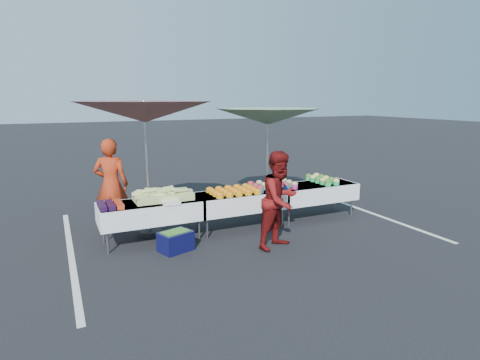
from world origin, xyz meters
name	(u,v)px	position (x,y,z in m)	size (l,w,h in m)	color
ground	(240,228)	(0.00, 0.00, 0.00)	(80.00, 80.00, 0.00)	black
stripe_left	(71,253)	(-3.20, 0.00, 0.00)	(0.10, 5.00, 0.00)	silver
stripe_right	(362,210)	(3.20, 0.00, 0.00)	(0.10, 5.00, 0.00)	silver
table_left	(151,211)	(-1.80, 0.00, 0.58)	(1.86, 0.81, 0.75)	white
table_center	(240,200)	(0.00, 0.00, 0.58)	(1.86, 0.81, 0.75)	white
table_right	(314,192)	(1.80, 0.00, 0.58)	(1.86, 0.81, 0.75)	white
berry_punnets	(110,205)	(-2.51, -0.06, 0.79)	(0.40, 0.54, 0.08)	black
corn_pile	(163,195)	(-1.56, 0.04, 0.84)	(1.16, 0.57, 0.26)	#A2CB68
plastic_bags	(171,203)	(-1.50, -0.30, 0.78)	(0.30, 0.25, 0.05)	white
carrot_bowls	(233,191)	(-0.15, -0.01, 0.80)	(0.95, 0.69, 0.11)	orange
potato_cups	(273,185)	(0.75, 0.00, 0.83)	(0.94, 0.58, 0.16)	#2557AE
bean_baskets	(322,179)	(2.06, 0.08, 0.82)	(0.36, 0.86, 0.15)	green
vendor	(111,185)	(-2.34, 1.03, 0.92)	(0.67, 0.44, 1.84)	#AA2F13
customer	(280,200)	(0.19, -1.24, 0.86)	(0.84, 0.65, 1.72)	#650F0F
umbrella_left	(145,113)	(-1.75, 0.40, 2.33)	(2.88, 2.88, 2.57)	black
umbrella_right	(268,117)	(1.06, 0.80, 2.18)	(3.12, 3.12, 2.40)	black
storage_bin	(176,241)	(-1.54, -0.65, 0.18)	(0.64, 0.54, 0.35)	#0A0C36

